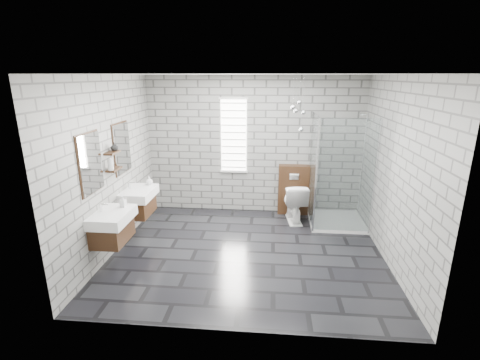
# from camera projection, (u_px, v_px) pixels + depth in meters

# --- Properties ---
(floor) EXTENTS (4.20, 3.60, 0.02)m
(floor) POSITION_uv_depth(u_px,v_px,m) (247.00, 252.00, 5.52)
(floor) COLOR black
(floor) RESTS_ON ground
(ceiling) EXTENTS (4.20, 3.60, 0.02)m
(ceiling) POSITION_uv_depth(u_px,v_px,m) (248.00, 74.00, 4.74)
(ceiling) COLOR white
(ceiling) RESTS_ON wall_back
(wall_back) EXTENTS (4.20, 0.02, 2.70)m
(wall_back) POSITION_uv_depth(u_px,v_px,m) (254.00, 146.00, 6.85)
(wall_back) COLOR gray
(wall_back) RESTS_ON floor
(wall_front) EXTENTS (4.20, 0.02, 2.70)m
(wall_front) POSITION_uv_depth(u_px,v_px,m) (235.00, 218.00, 3.40)
(wall_front) COLOR gray
(wall_front) RESTS_ON floor
(wall_left) EXTENTS (0.02, 3.60, 2.70)m
(wall_left) POSITION_uv_depth(u_px,v_px,m) (110.00, 166.00, 5.31)
(wall_left) COLOR gray
(wall_left) RESTS_ON floor
(wall_right) EXTENTS (0.02, 3.60, 2.70)m
(wall_right) POSITION_uv_depth(u_px,v_px,m) (395.00, 173.00, 4.95)
(wall_right) COLOR gray
(wall_right) RESTS_ON floor
(vanity_left) EXTENTS (0.47, 0.70, 1.57)m
(vanity_left) POSITION_uv_depth(u_px,v_px,m) (110.00, 218.00, 4.89)
(vanity_left) COLOR #392111
(vanity_left) RESTS_ON wall_left
(vanity_right) EXTENTS (0.47, 0.70, 1.57)m
(vanity_right) POSITION_uv_depth(u_px,v_px,m) (137.00, 194.00, 5.87)
(vanity_right) COLOR #392111
(vanity_right) RESTS_ON wall_left
(shelf_lower) EXTENTS (0.14, 0.30, 0.03)m
(shelf_lower) POSITION_uv_depth(u_px,v_px,m) (114.00, 169.00, 5.27)
(shelf_lower) COLOR #392111
(shelf_lower) RESTS_ON wall_left
(shelf_upper) EXTENTS (0.14, 0.30, 0.03)m
(shelf_upper) POSITION_uv_depth(u_px,v_px,m) (112.00, 153.00, 5.19)
(shelf_upper) COLOR #392111
(shelf_upper) RESTS_ON wall_left
(window) EXTENTS (0.56, 0.05, 1.48)m
(window) POSITION_uv_depth(u_px,v_px,m) (234.00, 136.00, 6.80)
(window) COLOR white
(window) RESTS_ON wall_back
(cistern_panel) EXTENTS (0.60, 0.20, 1.00)m
(cistern_panel) POSITION_uv_depth(u_px,v_px,m) (293.00, 190.00, 6.93)
(cistern_panel) COLOR #392111
(cistern_panel) RESTS_ON floor
(flush_plate) EXTENTS (0.18, 0.01, 0.12)m
(flush_plate) POSITION_uv_depth(u_px,v_px,m) (294.00, 177.00, 6.74)
(flush_plate) COLOR silver
(flush_plate) RESTS_ON cistern_panel
(shower_enclosure) EXTENTS (1.00, 1.00, 2.03)m
(shower_enclosure) POSITION_uv_depth(u_px,v_px,m) (333.00, 199.00, 6.37)
(shower_enclosure) COLOR white
(shower_enclosure) RESTS_ON floor
(pendant_cluster) EXTENTS (0.29, 0.28, 0.99)m
(pendant_cluster) POSITION_uv_depth(u_px,v_px,m) (298.00, 112.00, 6.16)
(pendant_cluster) COLOR silver
(pendant_cluster) RESTS_ON ceiling
(toilet) EXTENTS (0.50, 0.78, 0.75)m
(toilet) POSITION_uv_depth(u_px,v_px,m) (294.00, 202.00, 6.61)
(toilet) COLOR white
(toilet) RESTS_ON floor
(soap_bottle_a) EXTENTS (0.09, 0.09, 0.17)m
(soap_bottle_a) POSITION_uv_depth(u_px,v_px,m) (123.00, 201.00, 5.03)
(soap_bottle_a) COLOR #B2B2B2
(soap_bottle_a) RESTS_ON vanity_left
(soap_bottle_b) EXTENTS (0.14, 0.14, 0.15)m
(soap_bottle_b) POSITION_uv_depth(u_px,v_px,m) (149.00, 181.00, 6.06)
(soap_bottle_b) COLOR #B2B2B2
(soap_bottle_b) RESTS_ON vanity_right
(soap_bottle_c) EXTENTS (0.11, 0.11, 0.23)m
(soap_bottle_c) POSITION_uv_depth(u_px,v_px,m) (110.00, 163.00, 5.11)
(soap_bottle_c) COLOR #B2B2B2
(soap_bottle_c) RESTS_ON shelf_lower
(vase) EXTENTS (0.13, 0.13, 0.12)m
(vase) POSITION_uv_depth(u_px,v_px,m) (114.00, 147.00, 5.23)
(vase) COLOR #B2B2B2
(vase) RESTS_ON shelf_upper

